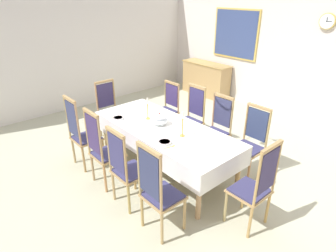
{
  "coord_description": "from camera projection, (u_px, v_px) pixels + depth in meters",
  "views": [
    {
      "loc": [
        3.03,
        -2.84,
        2.68
      ],
      "look_at": [
        0.17,
        -0.34,
        0.88
      ],
      "focal_mm": 30.42,
      "sensor_mm": 36.0,
      "label": 1
    }
  ],
  "objects": [
    {
      "name": "spoon_primary",
      "position": [
        172.0,
        146.0,
        3.85
      ],
      "size": [
        0.05,
        0.18,
        0.01
      ],
      "rotation": [
        0.0,
        0.0,
        -0.19
      ],
      "color": "gold",
      "rests_on": "tablecloth"
    },
    {
      "name": "dining_table",
      "position": [
        164.0,
        131.0,
        4.44
      ],
      "size": [
        2.5,
        1.02,
        0.77
      ],
      "color": "tan",
      "rests_on": "ground"
    },
    {
      "name": "bowl_near_right",
      "position": [
        118.0,
        118.0,
        4.67
      ],
      "size": [
        0.18,
        0.18,
        0.04
      ],
      "color": "white",
      "rests_on": "tablecloth"
    },
    {
      "name": "spoon_secondary",
      "position": [
        116.0,
        116.0,
        4.77
      ],
      "size": [
        0.03,
        0.18,
        0.01
      ],
      "rotation": [
        0.0,
        0.0,
        -0.09
      ],
      "color": "gold",
      "rests_on": "tablecloth"
    },
    {
      "name": "chair_south_a",
      "position": [
        82.0,
        133.0,
        4.6
      ],
      "size": [
        0.44,
        0.42,
        1.23
      ],
      "color": "#AA804E",
      "rests_on": "ground"
    },
    {
      "name": "tablecloth",
      "position": [
        164.0,
        131.0,
        4.44
      ],
      "size": [
        2.52,
        1.04,
        0.31
      ],
      "color": "white",
      "rests_on": "dining_table"
    },
    {
      "name": "chair_head_west",
      "position": [
        110.0,
        109.0,
        5.62
      ],
      "size": [
        0.42,
        0.44,
        1.13
      ],
      "rotation": [
        0.0,
        0.0,
        -1.57
      ],
      "color": "tan",
      "rests_on": "ground"
    },
    {
      "name": "candlestick_west",
      "position": [
        148.0,
        111.0,
        4.62
      ],
      "size": [
        0.07,
        0.07,
        0.37
      ],
      "color": "gold",
      "rests_on": "tablecloth"
    },
    {
      "name": "chair_south_b",
      "position": [
        103.0,
        148.0,
        4.14
      ],
      "size": [
        0.44,
        0.42,
        1.23
      ],
      "color": "tan",
      "rests_on": "ground"
    },
    {
      "name": "chair_north_a",
      "position": [
        167.0,
        108.0,
        5.71
      ],
      "size": [
        0.44,
        0.42,
        1.08
      ],
      "rotation": [
        0.0,
        0.0,
        3.14
      ],
      "color": "tan",
      "rests_on": "ground"
    },
    {
      "name": "sideboard",
      "position": [
        206.0,
        79.0,
        7.98
      ],
      "size": [
        1.44,
        0.48,
        0.9
      ],
      "rotation": [
        0.0,
        0.0,
        3.14
      ],
      "color": "tan",
      "rests_on": "ground"
    },
    {
      "name": "soup_tureen",
      "position": [
        160.0,
        119.0,
        4.44
      ],
      "size": [
        0.25,
        0.25,
        0.21
      ],
      "color": "white",
      "rests_on": "tablecloth"
    },
    {
      "name": "chair_south_d",
      "position": [
        158.0,
        190.0,
        3.27
      ],
      "size": [
        0.44,
        0.42,
        1.22
      ],
      "color": "tan",
      "rests_on": "ground"
    },
    {
      "name": "ground",
      "position": [
        176.0,
        164.0,
        4.91
      ],
      "size": [
        7.19,
        6.71,
        0.04
      ],
      "primitive_type": "cube",
      "color": "#B6B79D"
    },
    {
      "name": "chair_north_b",
      "position": [
        191.0,
        117.0,
        5.24
      ],
      "size": [
        0.44,
        0.42,
        1.17
      ],
      "rotation": [
        0.0,
        0.0,
        3.14
      ],
      "color": "tan",
      "rests_on": "ground"
    },
    {
      "name": "candlestick_east",
      "position": [
        182.0,
        126.0,
        4.07
      ],
      "size": [
        0.07,
        0.07,
        0.38
      ],
      "color": "gold",
      "rests_on": "tablecloth"
    },
    {
      "name": "chair_north_c",
      "position": [
        217.0,
        128.0,
        4.83
      ],
      "size": [
        0.44,
        0.42,
        1.14
      ],
      "rotation": [
        0.0,
        0.0,
        3.14
      ],
      "color": "tan",
      "rests_on": "ground"
    },
    {
      "name": "left_wall",
      "position": [
        72.0,
        37.0,
        6.64
      ],
      "size": [
        0.08,
        6.71,
        3.43
      ],
      "primitive_type": "cube",
      "color": "silver",
      "rests_on": "ground"
    },
    {
      "name": "back_wall",
      "position": [
        292.0,
        40.0,
        6.19
      ],
      "size": [
        7.19,
        0.08,
        3.43
      ],
      "primitive_type": "cube",
      "color": "silver",
      "rests_on": "ground"
    },
    {
      "name": "chair_south_c",
      "position": [
        126.0,
        167.0,
        3.74
      ],
      "size": [
        0.44,
        0.42,
        1.16
      ],
      "color": "tan",
      "rests_on": "ground"
    },
    {
      "name": "mounted_clock",
      "position": [
        327.0,
        21.0,
        5.5
      ],
      "size": [
        0.31,
        0.06,
        0.31
      ],
      "color": "#D1B251"
    },
    {
      "name": "framed_painting",
      "position": [
        235.0,
        34.0,
        7.13
      ],
      "size": [
        1.31,
        0.05,
        1.2
      ],
      "color": "#D1B251"
    },
    {
      "name": "chair_head_east",
      "position": [
        255.0,
        186.0,
        3.36
      ],
      "size": [
        0.42,
        0.44,
        1.2
      ],
      "rotation": [
        0.0,
        0.0,
        1.57
      ],
      "color": "tan",
      "rests_on": "ground"
    },
    {
      "name": "chair_north_d",
      "position": [
        250.0,
        142.0,
        4.38
      ],
      "size": [
        0.44,
        0.42,
        1.15
      ],
      "rotation": [
        0.0,
        0.0,
        3.14
      ],
      "color": "tan",
      "rests_on": "ground"
    },
    {
      "name": "bowl_near_left",
      "position": [
        165.0,
        142.0,
        3.92
      ],
      "size": [
        0.18,
        0.18,
        0.04
      ],
      "color": "white",
      "rests_on": "tablecloth"
    }
  ]
}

